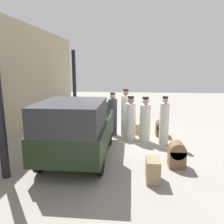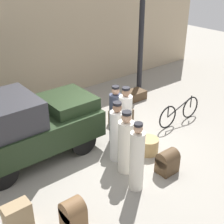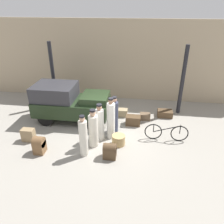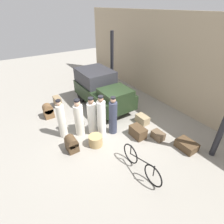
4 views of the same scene
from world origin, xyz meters
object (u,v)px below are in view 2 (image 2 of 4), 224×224
at_px(porter_with_bicycle, 126,145).
at_px(porter_standing_middle, 115,117).
at_px(porter_carrying_trunk, 117,134).
at_px(trunk_large_brown, 18,216).
at_px(suitcase_small_leather, 121,117).
at_px(wicker_basket, 148,146).
at_px(suitcase_black_upright, 135,95).
at_px(trunk_barrel_dark, 167,161).
at_px(suitcase_tan_flat, 122,107).
at_px(truck, 23,125).
at_px(porter_lifting_near_truck, 137,160).
at_px(trunk_wicker_pale, 89,114).
at_px(trunk_umber_medium, 73,214).
at_px(bicycle, 179,112).
at_px(conductor_in_dark_uniform, 125,122).

relative_size(porter_with_bicycle, porter_standing_middle, 0.97).
xyz_separation_m(porter_carrying_trunk, trunk_large_brown, (-2.95, -0.55, -0.47)).
distance_m(porter_with_bicycle, suitcase_small_leather, 2.48).
bearing_deg(wicker_basket, suitcase_black_upright, 53.27).
xyz_separation_m(wicker_basket, trunk_barrel_dark, (-0.23, -0.88, 0.09)).
xyz_separation_m(porter_standing_middle, trunk_large_brown, (-3.48, -1.25, -0.50)).
height_order(porter_with_bicycle, suitcase_small_leather, porter_with_bicycle).
bearing_deg(wicker_basket, porter_carrying_trunk, 159.32).
distance_m(wicker_basket, suitcase_tan_flat, 2.54).
distance_m(truck, porter_lifting_near_truck, 3.01).
relative_size(porter_lifting_near_truck, suitcase_small_leather, 2.46).
xyz_separation_m(porter_carrying_trunk, porter_standing_middle, (0.52, 0.70, 0.03)).
xyz_separation_m(porter_carrying_trunk, porter_with_bicycle, (-0.15, -0.51, -0.00)).
height_order(porter_lifting_near_truck, suitcase_tan_flat, porter_lifting_near_truck).
relative_size(trunk_large_brown, suitcase_black_upright, 0.74).
distance_m(wicker_basket, trunk_wicker_pale, 2.54).
bearing_deg(trunk_barrel_dark, wicker_basket, 75.27).
bearing_deg(trunk_umber_medium, porter_standing_middle, 36.41).
bearing_deg(suitcase_small_leather, trunk_barrel_dark, -105.80).
bearing_deg(bicycle, trunk_large_brown, -171.73).
height_order(porter_with_bicycle, trunk_wicker_pale, porter_with_bicycle).
xyz_separation_m(suitcase_tan_flat, suitcase_small_leather, (-0.57, -0.59, 0.06)).
xyz_separation_m(bicycle, conductor_in_dark_uniform, (-2.34, -0.08, 0.48)).
bearing_deg(bicycle, porter_lifting_near_truck, -155.70).
bearing_deg(porter_carrying_trunk, porter_lifting_near_truck, -108.88).
relative_size(trunk_barrel_dark, trunk_umber_medium, 0.86).
bearing_deg(porter_with_bicycle, suitcase_black_upright, 44.23).
bearing_deg(trunk_wicker_pale, wicker_basket, -86.89).
xyz_separation_m(porter_with_bicycle, suitcase_small_leather, (1.49, 1.91, -0.52)).
distance_m(porter_with_bicycle, conductor_in_dark_uniform, 0.93).
xyz_separation_m(porter_standing_middle, trunk_umber_medium, (-2.66, -1.96, -0.42)).
bearing_deg(porter_standing_middle, suitcase_black_upright, 36.58).
xyz_separation_m(trunk_barrel_dark, trunk_umber_medium, (-2.74, -0.07, 0.05)).
xyz_separation_m(trunk_large_brown, trunk_barrel_dark, (3.56, -0.64, 0.03)).
height_order(wicker_basket, conductor_in_dark_uniform, conductor_in_dark_uniform).
bearing_deg(trunk_large_brown, trunk_barrel_dark, -10.26).
distance_m(bicycle, trunk_wicker_pale, 2.85).
height_order(bicycle, suitcase_black_upright, bicycle).
distance_m(conductor_in_dark_uniform, trunk_large_brown, 3.53).
distance_m(wicker_basket, suitcase_black_upright, 3.48).
xyz_separation_m(porter_carrying_trunk, suitcase_small_leather, (1.34, 1.40, -0.52)).
xyz_separation_m(porter_lifting_near_truck, trunk_barrel_dark, (0.99, -0.04, -0.48)).
xyz_separation_m(porter_with_bicycle, suitcase_black_upright, (3.07, 2.99, -0.58)).
bearing_deg(porter_with_bicycle, wicker_basket, 11.31).
bearing_deg(trunk_umber_medium, porter_with_bicycle, 20.70).
xyz_separation_m(conductor_in_dark_uniform, trunk_umber_medium, (-2.58, -1.46, -0.49)).
xyz_separation_m(porter_standing_middle, trunk_wicker_pale, (0.17, 1.52, -0.59)).
distance_m(porter_with_bicycle, trunk_umber_medium, 2.16).
xyz_separation_m(wicker_basket, conductor_in_dark_uniform, (-0.39, 0.51, 0.64)).
bearing_deg(truck, trunk_wicker_pale, 15.97).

